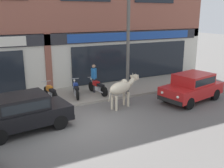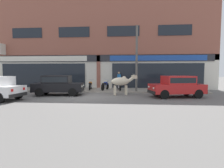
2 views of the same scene
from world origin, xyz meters
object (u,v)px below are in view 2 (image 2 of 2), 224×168
object	(u,v)px
motorcycle_2	(119,86)
utility_pole	(137,59)
pedestrian	(119,79)
cow	(122,82)
motorcycle_0	(90,85)
car_0	(58,84)
car_1	(177,85)
motorcycle_1	(105,86)

from	to	relation	value
motorcycle_2	utility_pole	distance (m)	2.82
motorcycle_2	pedestrian	size ratio (longest dim) A/B	1.13
cow	motorcycle_0	world-z (taller)	cow
pedestrian	utility_pole	world-z (taller)	utility_pole
car_0	motorcycle_2	bearing A→B (deg)	32.11
pedestrian	car_0	bearing A→B (deg)	-143.98
car_1	motorcycle_2	bearing A→B (deg)	143.28
utility_pole	motorcycle_1	bearing A→B (deg)	162.06
cow	pedestrian	world-z (taller)	pedestrian
motorcycle_0	motorcycle_2	world-z (taller)	same
motorcycle_0	utility_pole	distance (m)	4.76
motorcycle_0	motorcycle_1	xyz separation A→B (m)	(1.35, -0.13, 0.00)
car_1	motorcycle_1	xyz separation A→B (m)	(-5.32, 3.10, -0.30)
car_0	motorcycle_0	distance (m)	3.47
car_1	car_0	bearing A→B (deg)	178.11
motorcycle_0	car_1	bearing A→B (deg)	-25.86
car_0	car_1	size ratio (longest dim) A/B	0.98
motorcycle_2	utility_pole	size ratio (longest dim) A/B	0.34
pedestrian	car_1	bearing A→B (deg)	-39.99
car_0	motorcycle_1	size ratio (longest dim) A/B	2.09
motorcycle_2	utility_pole	xyz separation A→B (m)	(1.45, -0.81, 2.28)
car_0	motorcycle_2	distance (m)	5.20
motorcycle_2	motorcycle_0	bearing A→B (deg)	175.67
motorcycle_0	motorcycle_2	size ratio (longest dim) A/B	1.00
cow	car_1	xyz separation A→B (m)	(3.78, -0.81, -0.19)
motorcycle_1	car_0	bearing A→B (deg)	-138.09
cow	motorcycle_1	xyz separation A→B (m)	(-1.54, 2.29, -0.50)
motorcycle_0	pedestrian	distance (m)	2.64
car_1	motorcycle_1	bearing A→B (deg)	149.75
pedestrian	motorcycle_0	bearing A→B (deg)	-175.23
cow	motorcycle_1	bearing A→B (deg)	123.94
utility_pole	motorcycle_0	bearing A→B (deg)	166.07
motorcycle_0	motorcycle_2	bearing A→B (deg)	-4.33
motorcycle_1	car_1	bearing A→B (deg)	-30.25
pedestrian	utility_pole	xyz separation A→B (m)	(1.49, -1.22, 1.68)
cow	car_1	world-z (taller)	cow
utility_pole	cow	bearing A→B (deg)	-129.21
pedestrian	cow	bearing A→B (deg)	-82.85
motorcycle_0	motorcycle_1	size ratio (longest dim) A/B	1.01
motorcycle_0	motorcycle_2	xyz separation A→B (m)	(2.60, -0.20, 0.00)
car_1	pedestrian	world-z (taller)	pedestrian
car_0	car_1	xyz separation A→B (m)	(8.47, -0.28, 0.00)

